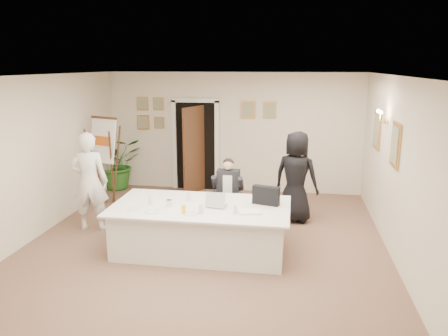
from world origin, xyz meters
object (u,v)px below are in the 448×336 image
object	(u,v)px
paper_stack	(250,212)
flip_chart	(108,166)
laptop	(216,198)
steel_jug	(169,203)
laptop_bag	(266,195)
standing_woman	(296,177)
seated_man	(228,193)
potted_palm	(118,163)
conference_table	(201,228)
standing_man	(89,182)
oj_glass	(184,209)

from	to	relation	value
paper_stack	flip_chart	bearing A→B (deg)	144.96
laptop	steel_jug	bearing A→B (deg)	-161.47
laptop_bag	standing_woman	bearing A→B (deg)	87.42
seated_man	paper_stack	size ratio (longest dim) A/B	3.97
potted_palm	steel_jug	xyz separation A→B (m)	(2.30, -3.45, 0.21)
flip_chart	standing_woman	bearing A→B (deg)	-5.48
conference_table	standing_woman	distance (m)	2.30
flip_chart	standing_man	size ratio (longest dim) A/B	1.03
potted_palm	oj_glass	distance (m)	4.56
laptop	laptop_bag	xyz separation A→B (m)	(0.77, 0.20, 0.01)
standing_man	steel_jug	size ratio (longest dim) A/B	16.51
seated_man	oj_glass	distance (m)	1.65
seated_man	steel_jug	xyz separation A→B (m)	(-0.75, -1.29, 0.17)
standing_woman	standing_man	bearing A→B (deg)	36.19
conference_table	standing_woman	world-z (taller)	standing_woman
conference_table	oj_glass	size ratio (longest dim) A/B	21.82
standing_woman	potted_palm	bearing A→B (deg)	-0.81
conference_table	potted_palm	distance (m)	4.33
standing_man	seated_man	bearing A→B (deg)	-177.74
standing_man	standing_woman	bearing A→B (deg)	-174.16
conference_table	steel_jug	xyz separation A→B (m)	(-0.48, -0.14, 0.44)
standing_man	laptop	world-z (taller)	standing_man
seated_man	oj_glass	bearing A→B (deg)	-98.36
conference_table	standing_woman	bearing A→B (deg)	48.09
laptop	standing_woman	bearing A→B (deg)	60.95
conference_table	flip_chart	xyz separation A→B (m)	(-2.46, 2.06, 0.47)
flip_chart	steel_jug	bearing A→B (deg)	-47.88
oj_glass	steel_jug	bearing A→B (deg)	137.10
laptop	steel_jug	size ratio (longest dim) A/B	3.11
laptop_bag	laptop	bearing A→B (deg)	-149.68
seated_man	standing_man	distance (m)	2.52
seated_man	flip_chart	size ratio (longest dim) A/B	0.70
seated_man	laptop	distance (m)	1.18
oj_glass	laptop	bearing A→B (deg)	45.20
seated_man	oj_glass	world-z (taller)	seated_man
seated_man	standing_man	xyz separation A→B (m)	(-2.45, -0.54, 0.25)
flip_chart	conference_table	bearing A→B (deg)	-39.88
conference_table	potted_palm	bearing A→B (deg)	130.00
potted_palm	laptop_bag	xyz separation A→B (m)	(3.81, -3.10, 0.31)
flip_chart	standing_man	world-z (taller)	flip_chart
flip_chart	oj_glass	xyz separation A→B (m)	(2.29, -2.48, -0.03)
potted_palm	oj_glass	size ratio (longest dim) A/B	9.53
oj_glass	steel_jug	distance (m)	0.42
flip_chart	laptop	xyz separation A→B (m)	(2.72, -2.05, 0.05)
flip_chart	standing_man	bearing A→B (deg)	-78.93
laptop	laptop_bag	bearing A→B (deg)	22.53
standing_man	paper_stack	size ratio (longest dim) A/B	5.48
seated_man	oj_glass	size ratio (longest dim) A/B	10.12
potted_palm	steel_jug	bearing A→B (deg)	-56.30
standing_man	steel_jug	distance (m)	1.86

